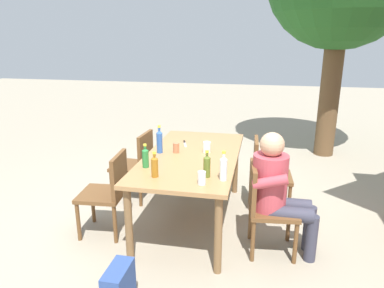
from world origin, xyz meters
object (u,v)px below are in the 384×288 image
Objects in this scene: dining_table at (192,162)px; cup_terracotta at (176,148)px; chair_far_right at (265,204)px; bottle_olive at (207,166)px; table_knife at (185,143)px; chair_near_right at (109,189)px; bottle_amber at (155,166)px; cup_glass at (202,178)px; bottle_green at (145,157)px; person_in_white_shirt at (278,188)px; bottle_clear at (223,168)px; bottle_blue at (159,141)px; chair_far_left at (265,171)px; backpack_by_far_side at (214,159)px; cup_white at (207,147)px; chair_near_left at (137,162)px.

dining_table is 17.27× the size of cup_terracotta.
bottle_olive is at bearing -73.91° from chair_far_right.
chair_far_right is at bearing 49.16° from table_knife.
chair_near_right is 3.69× the size of bottle_amber.
cup_glass is (0.76, 0.24, 0.14)m from dining_table.
person_in_white_shirt is at bearing 91.53° from bottle_green.
bottle_olive is 1.07× the size of bottle_green.
bottle_clear is 0.99m from bottle_blue.
bottle_amber is 0.88× the size of bottle_clear.
chair_far_left is 1.33m from backpack_by_far_side.
bottle_clear is 1.18m from table_knife.
chair_near_right is 1.93× the size of backpack_by_far_side.
bottle_amber reaches higher than chair_far_left.
cup_white reaches higher than chair_far_right.
cup_terracotta is (0.07, -0.32, -0.00)m from cup_white.
bottle_amber reaches higher than table_knife.
person_in_white_shirt is 1.18m from cup_terracotta.
cup_white is (-0.78, 0.34, -0.04)m from bottle_amber.
chair_near_right is 1.68m from person_in_white_shirt.
chair_far_right is at bearing 0.02° from chair_far_left.
chair_near_left is 1.05m from bottle_green.
chair_near_left is 7.61× the size of cup_glass.
chair_near_left is 1.56m from chair_far_left.
chair_near_right is at bearing -113.88° from bottle_amber.
person_in_white_shirt reaches higher than backpack_by_far_side.
bottle_olive is at bearing 80.84° from chair_near_right.
bottle_amber reaches higher than bottle_green.
bottle_green is at bearing -0.69° from bottle_blue.
chair_near_left is at bearing -108.45° from cup_white.
dining_table is 0.42m from bottle_blue.
person_in_white_shirt is at bearing 52.49° from table_knife.
bottle_amber is 0.86m from cup_white.
chair_near_left is at bearing 179.99° from chair_near_right.
chair_near_right is 1.12m from bottle_olive.
chair_near_left is at bearing -118.52° from chair_far_right.
cup_glass is at bearing 40.98° from chair_near_left.
chair_near_left is at bearing -134.05° from bottle_olive.
bottle_green is 0.67m from cup_glass.
bottle_olive is at bearing 6.04° from backpack_by_far_side.
chair_far_left is 0.79m from cup_white.
dining_table is 4.17× the size of backpack_by_far_side.
bottle_green is at bearing -88.74° from chair_far_right.
cup_terracotta reaches higher than chair_far_right.
bottle_green reaches higher than table_knife.
cup_white is (-0.54, -0.64, 0.35)m from chair_far_right.
chair_far_left is (-0.00, 1.56, 0.00)m from chair_near_left.
chair_near_right is (0.42, -0.78, -0.21)m from dining_table.
bottle_blue reaches higher than dining_table.
backpack_by_far_side is (-2.11, -0.37, -0.68)m from bottle_clear.
backpack_by_far_side is (-1.09, 0.20, -0.56)m from table_knife.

